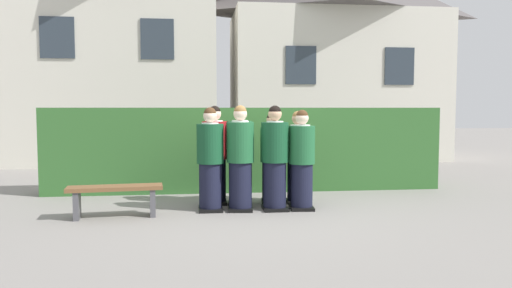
% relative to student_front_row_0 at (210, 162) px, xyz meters
% --- Properties ---
extents(ground_plane, '(60.00, 60.00, 0.00)m').
position_rel_student_front_row_0_xyz_m(ground_plane, '(0.77, -0.02, -0.79)').
color(ground_plane, gray).
extents(student_front_row_0, '(0.43, 0.48, 1.66)m').
position_rel_student_front_row_0_xyz_m(student_front_row_0, '(0.00, 0.00, 0.00)').
color(student_front_row_0, black).
rests_on(student_front_row_0, ground).
extents(student_front_row_1, '(0.44, 0.52, 1.69)m').
position_rel_student_front_row_0_xyz_m(student_front_row_1, '(0.48, -0.03, 0.02)').
color(student_front_row_1, black).
rests_on(student_front_row_1, ground).
extents(student_front_row_2, '(0.44, 0.49, 1.69)m').
position_rel_student_front_row_0_xyz_m(student_front_row_2, '(1.04, -0.06, 0.01)').
color(student_front_row_2, black).
rests_on(student_front_row_2, ground).
extents(student_front_row_3, '(0.42, 0.49, 1.62)m').
position_rel_student_front_row_0_xyz_m(student_front_row_3, '(1.48, -0.07, -0.02)').
color(student_front_row_3, black).
rests_on(student_front_row_3, ground).
extents(student_in_red_blazer, '(0.44, 0.49, 1.69)m').
position_rel_student_front_row_0_xyz_m(student_in_red_blazer, '(0.10, 0.57, 0.01)').
color(student_in_red_blazer, black).
rests_on(student_in_red_blazer, ground).
extents(student_rear_row_1, '(0.45, 0.53, 1.69)m').
position_rel_student_front_row_0_xyz_m(student_rear_row_1, '(0.52, 0.53, 0.02)').
color(student_rear_row_1, black).
rests_on(student_rear_row_1, ground).
extents(student_rear_row_2, '(0.41, 0.51, 1.57)m').
position_rel_student_front_row_0_xyz_m(student_rear_row_2, '(1.08, 0.50, -0.05)').
color(student_rear_row_2, black).
rests_on(student_rear_row_2, ground).
extents(student_rear_row_3, '(0.42, 0.48, 1.60)m').
position_rel_student_front_row_0_xyz_m(student_rear_row_3, '(1.52, 0.45, -0.03)').
color(student_rear_row_3, black).
rests_on(student_rear_row_3, ground).
extents(hedge, '(7.80, 0.70, 1.66)m').
position_rel_student_front_row_0_xyz_m(hedge, '(0.77, 1.91, 0.04)').
color(hedge, '#33662D').
rests_on(hedge, ground).
extents(school_building_main, '(7.02, 3.66, 6.64)m').
position_rel_student_front_row_0_xyz_m(school_building_main, '(4.29, 7.99, 2.62)').
color(school_building_main, beige).
rests_on(school_building_main, ground).
extents(school_building_annex, '(6.20, 4.11, 7.44)m').
position_rel_student_front_row_0_xyz_m(school_building_annex, '(-2.58, 7.91, 3.02)').
color(school_building_annex, beige).
rests_on(school_building_annex, ground).
extents(wooden_bench, '(1.43, 0.50, 0.48)m').
position_rel_student_front_row_0_xyz_m(wooden_bench, '(-1.44, -0.34, -0.44)').
color(wooden_bench, brown).
rests_on(wooden_bench, ground).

